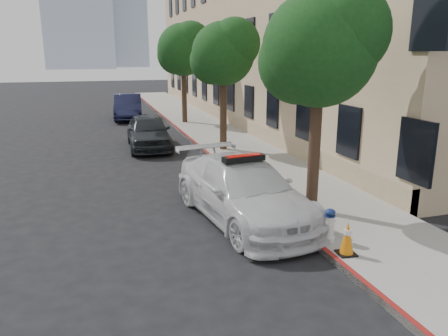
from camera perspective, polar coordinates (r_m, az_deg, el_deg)
ground at (r=12.66m, az=-4.80°, el=-4.45°), size 120.00×120.00×0.00m
sidewalk at (r=22.90m, az=-1.33°, el=4.49°), size 3.20×50.00×0.15m
curb_strip at (r=22.54m, az=-5.11°, el=4.27°), size 0.12×50.00×0.15m
building at (r=29.15m, az=6.92°, el=16.31°), size 8.00×36.00×10.00m
tree_near at (r=11.09m, az=12.57°, el=15.03°), size 2.92×2.82×5.62m
tree_mid at (r=18.50m, az=-0.00°, el=14.77°), size 2.77×2.64×5.43m
tree_far at (r=26.25m, az=-5.28°, el=15.20°), size 3.10×3.00×5.81m
police_car at (r=11.14m, az=2.54°, el=-2.91°), size 2.86×5.58×1.70m
parked_car_mid at (r=19.89m, az=-9.84°, el=4.72°), size 1.98×4.55×1.52m
parked_car_far at (r=29.24m, az=-12.41°, el=7.82°), size 2.15×4.97×1.59m
fire_hydrant at (r=9.91m, az=13.60°, el=-7.26°), size 0.31×0.28×0.74m
traffic_cone at (r=9.36m, az=15.81°, el=-8.82°), size 0.41×0.41×0.71m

